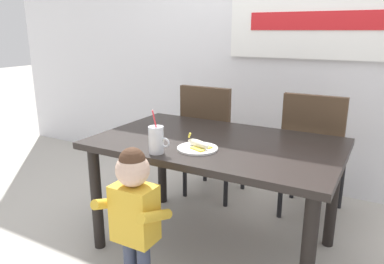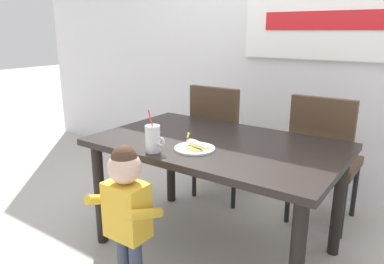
% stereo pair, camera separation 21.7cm
% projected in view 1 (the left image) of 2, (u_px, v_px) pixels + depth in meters
% --- Properties ---
extents(ground_plane, '(24.00, 24.00, 0.00)m').
position_uv_depth(ground_plane, '(214.00, 245.00, 2.41)').
color(ground_plane, '#B7B2A8').
extents(back_wall, '(6.40, 0.17, 2.90)m').
position_uv_depth(back_wall, '(282.00, 21.00, 3.07)').
color(back_wall, silver).
rests_on(back_wall, ground).
extents(dining_table, '(1.47, 0.91, 0.73)m').
position_uv_depth(dining_table, '(216.00, 155.00, 2.24)').
color(dining_table, black).
rests_on(dining_table, ground).
extents(dining_chair_left, '(0.44, 0.44, 0.96)m').
position_uv_depth(dining_chair_left, '(211.00, 136.00, 2.98)').
color(dining_chair_left, '#4C3826').
rests_on(dining_chair_left, ground).
extents(dining_chair_right, '(0.44, 0.44, 0.96)m').
position_uv_depth(dining_chair_right, '(313.00, 150.00, 2.63)').
color(dining_chair_right, '#4C3826').
rests_on(dining_chair_right, ground).
extents(toddler_standing, '(0.33, 0.24, 0.84)m').
position_uv_depth(toddler_standing, '(134.00, 207.00, 1.82)').
color(toddler_standing, '#3F4760').
rests_on(toddler_standing, ground).
extents(milk_cup, '(0.13, 0.08, 0.25)m').
position_uv_depth(milk_cup, '(156.00, 141.00, 1.97)').
color(milk_cup, silver).
rests_on(milk_cup, dining_table).
extents(snack_plate, '(0.23, 0.23, 0.01)m').
position_uv_depth(snack_plate, '(197.00, 148.00, 2.04)').
color(snack_plate, white).
rests_on(snack_plate, dining_table).
extents(peeled_banana, '(0.17, 0.13, 0.07)m').
position_uv_depth(peeled_banana, '(198.00, 144.00, 2.04)').
color(peeled_banana, '#F4EAC6').
rests_on(peeled_banana, snack_plate).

